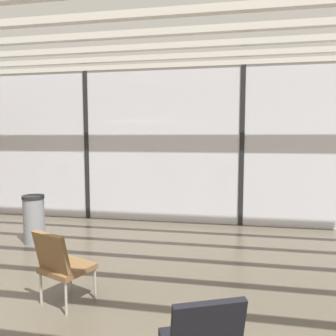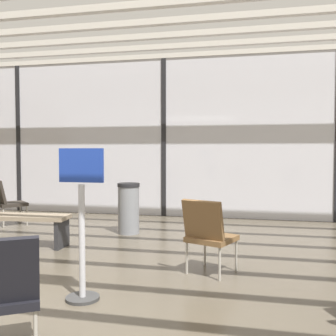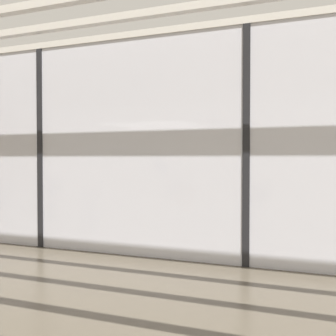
# 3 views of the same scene
# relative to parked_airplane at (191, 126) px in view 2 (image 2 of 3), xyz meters

# --- Properties ---
(ground_plane) EXTENTS (60.00, 60.00, 0.00)m
(ground_plane) POSITION_rel_parked_airplane_xyz_m (0.26, -10.56, -2.26)
(ground_plane) COLOR #4C4438
(glass_curtain_wall) EXTENTS (14.00, 0.08, 3.38)m
(glass_curtain_wall) POSITION_rel_parked_airplane_xyz_m (0.26, -5.36, -0.57)
(glass_curtain_wall) COLOR silver
(glass_curtain_wall) RESTS_ON ground
(window_mullion_0) EXTENTS (0.10, 0.12, 3.38)m
(window_mullion_0) POSITION_rel_parked_airplane_xyz_m (-3.24, -5.36, -0.57)
(window_mullion_0) COLOR black
(window_mullion_0) RESTS_ON ground
(window_mullion_1) EXTENTS (0.10, 0.12, 3.38)m
(window_mullion_1) POSITION_rel_parked_airplane_xyz_m (0.26, -5.36, -0.57)
(window_mullion_1) COLOR black
(window_mullion_1) RESTS_ON ground
(parked_airplane) EXTENTS (14.07, 4.52, 4.52)m
(parked_airplane) POSITION_rel_parked_airplane_xyz_m (0.00, 0.00, 0.00)
(parked_airplane) COLOR silver
(parked_airplane) RESTS_ON ground
(lounge_chair_0) EXTENTS (0.64, 0.67, 0.87)m
(lounge_chair_0) POSITION_rel_parked_airplane_xyz_m (1.66, -9.20, -1.77)
(lounge_chair_0) COLOR brown
(lounge_chair_0) RESTS_ON ground
(lounge_chair_1) EXTENTS (0.69, 0.70, 0.87)m
(lounge_chair_1) POSITION_rel_parked_airplane_xyz_m (0.52, -11.33, -1.77)
(lounge_chair_1) COLOR black
(lounge_chair_1) RESTS_ON ground
(lounge_chair_4) EXTENTS (0.71, 0.71, 0.87)m
(lounge_chair_4) POSITION_rel_parked_airplane_xyz_m (-2.38, -7.12, -1.77)
(lounge_chair_4) COLOR #28231E
(lounge_chair_4) RESTS_ON ground
(waiting_bench) EXTENTS (1.53, 0.53, 0.47)m
(waiting_bench) POSITION_rel_parked_airplane_xyz_m (-1.23, -8.49, -1.90)
(waiting_bench) COLOR #7F705B
(waiting_bench) RESTS_ON ground
(trash_bin) EXTENTS (0.38, 0.38, 0.86)m
(trash_bin) POSITION_rel_parked_airplane_xyz_m (0.08, -7.28, -1.83)
(trash_bin) COLOR slate
(trash_bin) RESTS_ON ground
(info_sign) EXTENTS (0.44, 0.32, 1.44)m
(info_sign) POSITION_rel_parked_airplane_xyz_m (0.58, -10.21, -1.58)
(info_sign) COLOR #333333
(info_sign) RESTS_ON ground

